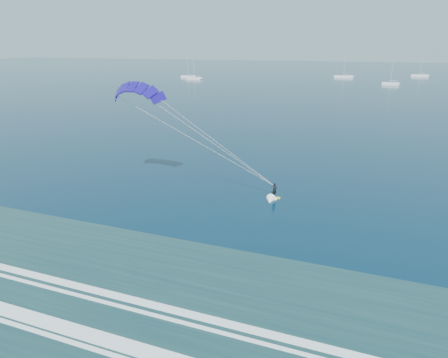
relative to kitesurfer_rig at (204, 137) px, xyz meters
name	(u,v)px	position (x,y,z in m)	size (l,w,h in m)	color
kitesurfer_rig	(204,137)	(0.00, 0.00, 0.00)	(20.02, 7.24, 14.22)	#DDF01C
sailboat_0	(194,78)	(-71.93, 152.01, -6.55)	(7.71, 2.40, 10.62)	silver
sailboat_1	(188,77)	(-79.38, 160.20, -6.54)	(7.70, 2.40, 10.71)	silver
sailboat_2	(344,76)	(-0.90, 191.27, -6.53)	(9.71, 2.40, 12.95)	silver
sailboat_3	(390,84)	(22.27, 155.71, -6.55)	(6.96, 2.40, 9.91)	silver
sailboat_4	(420,75)	(38.36, 214.29, -6.54)	(8.88, 2.40, 12.05)	silver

